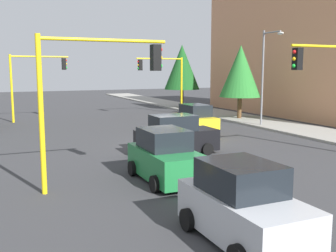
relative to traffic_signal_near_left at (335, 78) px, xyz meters
name	(u,v)px	position (x,y,z in m)	size (l,w,h in m)	color
ground_plane	(171,146)	(-6.00, -5.65, -3.84)	(120.00, 120.00, 0.00)	#353538
sidewalk_kerb	(266,123)	(-11.00, 4.85, -3.77)	(80.00, 4.00, 0.15)	gray
lane_arrow_near	(249,231)	(5.51, -8.65, -3.83)	(2.40, 1.10, 1.10)	silver
apartment_block	(320,46)	(-13.96, 12.85, 2.50)	(23.90, 9.30, 12.67)	tan
traffic_signal_near_left	(335,78)	(0.00, 0.00, 0.00)	(0.36, 4.59, 5.41)	yellow
traffic_signal_far_left	(164,74)	(-20.00, -0.01, -0.05)	(0.36, 4.59, 5.34)	yellow
traffic_signal_near_right	(95,81)	(0.00, -11.31, -0.02)	(0.36, 4.59, 5.38)	yellow
traffic_signal_far_right	(35,74)	(-20.00, -11.31, -0.01)	(0.36, 4.59, 5.39)	yellow
street_lamp_curbside	(266,68)	(-9.61, 3.55, 0.51)	(2.15, 0.28, 7.00)	slate
tree_roadside_mid	(240,71)	(-14.00, 4.35, 0.22)	(3.42, 3.42, 6.22)	brown
tree_roadside_far	(182,67)	(-24.00, 3.85, 0.60)	(3.72, 3.72, 6.78)	brown
car_yellow	(194,121)	(-9.00, -2.60, -2.94)	(3.93, 1.94, 1.98)	yellow
car_black	(176,136)	(-4.00, -6.29, -2.94)	(2.05, 4.04, 1.98)	black
car_silver	(243,206)	(5.92, -9.14, -2.94)	(3.78, 2.11, 1.98)	#B2B5BA
car_green	(165,157)	(0.18, -8.70, -2.94)	(3.83, 2.10, 1.98)	#1E7238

